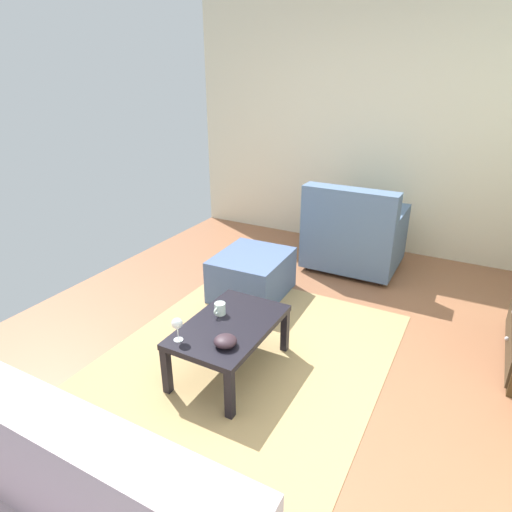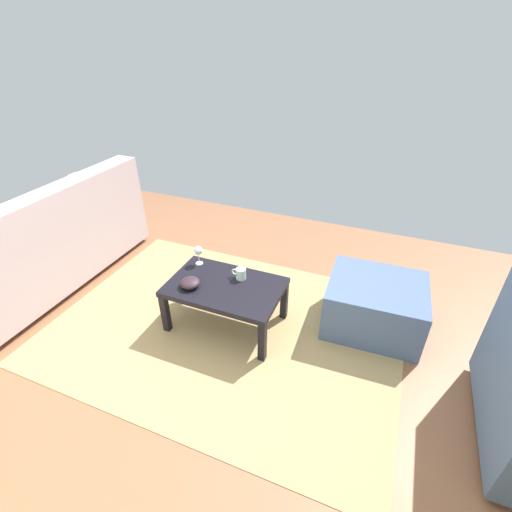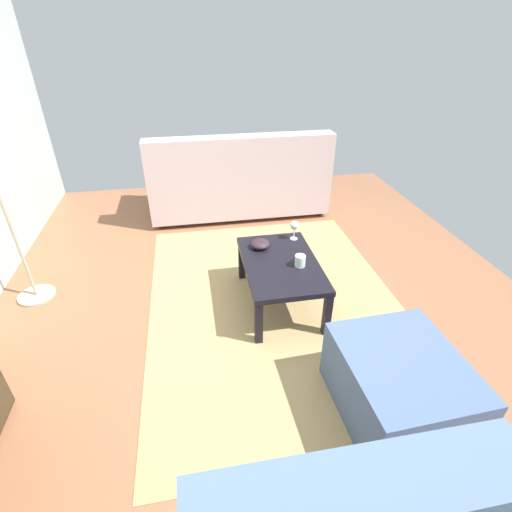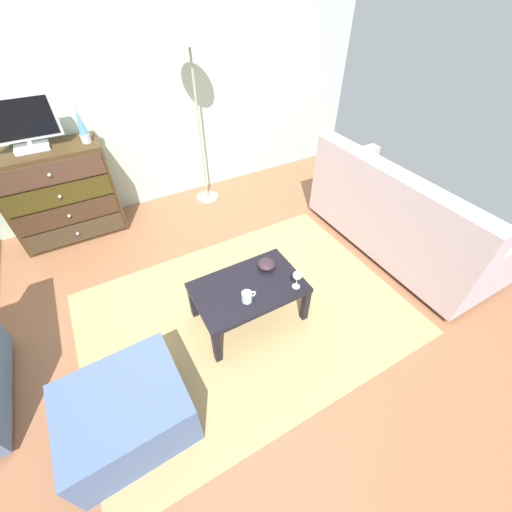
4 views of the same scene
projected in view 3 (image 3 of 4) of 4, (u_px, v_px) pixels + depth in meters
The scene contains 8 objects.
ground_plane at pixel (254, 327), 2.75m from camera, with size 5.71×4.48×0.05m, color #925C3E.
area_rug at pixel (275, 303), 2.94m from camera, with size 2.60×1.90×0.01m, color tan.
coffee_table at pixel (281, 267), 2.78m from camera, with size 0.84×0.53×0.37m.
wine_glass at pixel (294, 226), 2.99m from camera, with size 0.07×0.07×0.16m.
mug at pixel (300, 261), 2.69m from camera, with size 0.11×0.08×0.08m.
bowl_decorative at pixel (260, 244), 2.91m from camera, with size 0.14×0.14×0.07m, color #302028.
couch_large at pixel (238, 181), 4.21m from camera, with size 0.85×1.90×0.91m.
ottoman at pixel (398, 386), 2.04m from camera, with size 0.70×0.60×0.39m, color #495E88.
Camera 3 is at (-2.04, 0.36, 1.86)m, focal length 26.67 mm.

